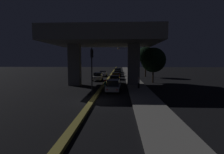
% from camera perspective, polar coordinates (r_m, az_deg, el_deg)
% --- Properties ---
extents(ground_plane, '(200.00, 200.00, 0.00)m').
position_cam_1_polar(ground_plane, '(17.77, -6.25, -7.92)').
color(ground_plane, black).
extents(median_divider, '(0.51, 126.00, 0.23)m').
position_cam_1_polar(median_divider, '(52.31, -0.21, 0.95)').
color(median_divider, olive).
rests_on(median_divider, ground_plane).
extents(sidewalk_right, '(2.96, 126.00, 0.17)m').
position_cam_1_polar(sidewalk_right, '(45.33, 6.05, 0.21)').
color(sidewalk_right, gray).
rests_on(sidewalk_right, ground_plane).
extents(elevated_overpass, '(17.27, 12.81, 9.81)m').
position_cam_1_polar(elevated_overpass, '(29.07, -2.71, 12.10)').
color(elevated_overpass, gray).
rests_on(elevated_overpass, ground_plane).
extents(traffic_light_left_of_median, '(0.30, 0.49, 5.60)m').
position_cam_1_polar(traffic_light_left_of_median, '(20.93, -6.59, 4.56)').
color(traffic_light_left_of_median, black).
rests_on(traffic_light_left_of_median, ground_plane).
extents(street_lamp, '(2.81, 0.32, 7.34)m').
position_cam_1_polar(street_lamp, '(43.15, 4.83, 5.75)').
color(street_lamp, '#2D2D30').
rests_on(street_lamp, ground_plane).
extents(car_silver_lead, '(2.00, 4.08, 1.60)m').
position_cam_1_polar(car_silver_lead, '(22.90, 0.47, -2.83)').
color(car_silver_lead, gray).
rests_on(car_silver_lead, ground_plane).
extents(car_taxi_yellow_second, '(1.93, 4.33, 1.49)m').
position_cam_1_polar(car_taxi_yellow_second, '(30.81, 0.90, -0.88)').
color(car_taxi_yellow_second, gold).
rests_on(car_taxi_yellow_second, ground_plane).
extents(car_dark_red_third, '(2.07, 4.05, 1.50)m').
position_cam_1_polar(car_dark_red_third, '(38.64, 1.25, 0.40)').
color(car_dark_red_third, '#591414').
rests_on(car_dark_red_third, ground_plane).
extents(car_dark_green_fourth, '(1.98, 4.13, 1.59)m').
position_cam_1_polar(car_dark_green_fourth, '(46.36, 1.84, 1.27)').
color(car_dark_green_fourth, black).
rests_on(car_dark_green_fourth, ground_plane).
extents(car_black_fifth, '(2.10, 4.40, 1.78)m').
position_cam_1_polar(car_black_fifth, '(54.61, 1.68, 2.00)').
color(car_black_fifth, black).
rests_on(car_black_fifth, ground_plane).
extents(car_dark_green_sixth, '(1.96, 4.40, 1.58)m').
position_cam_1_polar(car_dark_green_sixth, '(61.87, 2.16, 2.27)').
color(car_dark_green_sixth, black).
rests_on(car_dark_green_sixth, ground_plane).
extents(car_white_lead_oncoming, '(1.87, 4.12, 1.69)m').
position_cam_1_polar(car_white_lead_oncoming, '(36.00, -4.60, 0.18)').
color(car_white_lead_oncoming, silver).
rests_on(car_white_lead_oncoming, ground_plane).
extents(car_white_second_oncoming, '(1.97, 3.93, 1.46)m').
position_cam_1_polar(car_white_second_oncoming, '(46.00, -2.93, 1.13)').
color(car_white_second_oncoming, silver).
rests_on(car_white_second_oncoming, ground_plane).
extents(motorcycle_white_filtering_near, '(0.33, 1.91, 1.48)m').
position_cam_1_polar(motorcycle_white_filtering_near, '(24.23, -2.25, -2.86)').
color(motorcycle_white_filtering_near, black).
rests_on(motorcycle_white_filtering_near, ground_plane).
extents(pedestrian_on_sidewalk, '(0.31, 0.31, 1.57)m').
position_cam_1_polar(pedestrian_on_sidewalk, '(25.12, 8.69, -1.86)').
color(pedestrian_on_sidewalk, black).
rests_on(pedestrian_on_sidewalk, sidewalk_right).
extents(roadside_tree_kerbside_near, '(4.57, 4.57, 6.51)m').
position_cam_1_polar(roadside_tree_kerbside_near, '(33.14, 13.33, 5.42)').
color(roadside_tree_kerbside_near, '#38281C').
rests_on(roadside_tree_kerbside_near, ground_plane).
extents(roadside_tree_kerbside_mid, '(4.26, 4.26, 7.70)m').
position_cam_1_polar(roadside_tree_kerbside_mid, '(45.22, 10.96, 7.07)').
color(roadside_tree_kerbside_mid, '#38281C').
rests_on(roadside_tree_kerbside_mid, ground_plane).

